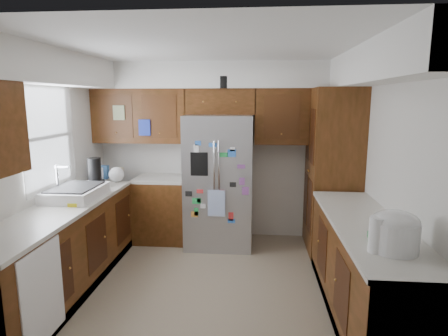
{
  "coord_description": "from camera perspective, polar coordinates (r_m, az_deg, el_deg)",
  "views": [
    {
      "loc": [
        0.49,
        -3.78,
        2.0
      ],
      "look_at": [
        0.14,
        0.35,
        1.24
      ],
      "focal_mm": 30.0,
      "sensor_mm": 36.0,
      "label": 1
    }
  ],
  "objects": [
    {
      "name": "room_shell",
      "position": [
        4.19,
        -3.31,
        7.91
      ],
      "size": [
        3.64,
        3.24,
        2.52
      ],
      "color": "silver",
      "rests_on": "ground"
    },
    {
      "name": "left_counter_run",
      "position": [
        4.52,
        -20.0,
        -10.64
      ],
      "size": [
        1.36,
        3.2,
        0.92
      ],
      "color": "#3A240B",
      "rests_on": "ground"
    },
    {
      "name": "bridge_cabinet",
      "position": [
        5.24,
        -0.48,
        10.08
      ],
      "size": [
        0.96,
        0.34,
        0.35
      ],
      "primitive_type": "cube",
      "color": "#3A240B",
      "rests_on": "fridge"
    },
    {
      "name": "rice_cooker",
      "position": [
        2.99,
        24.6,
        -8.61
      ],
      "size": [
        0.35,
        0.34,
        0.3
      ],
      "color": "white",
      "rests_on": "right_counter_run"
    },
    {
      "name": "paper_towel",
      "position": [
        2.92,
        22.29,
        -9.39
      ],
      "size": [
        0.12,
        0.12,
        0.26
      ],
      "primitive_type": "cylinder",
      "color": "white",
      "rests_on": "right_counter_run"
    },
    {
      "name": "sink_assembly",
      "position": [
        4.48,
        -21.68,
        -3.46
      ],
      "size": [
        0.52,
        0.7,
        0.37
      ],
      "color": "white",
      "rests_on": "left_counter_run"
    },
    {
      "name": "right_counter_run",
      "position": [
        3.8,
        20.52,
        -14.88
      ],
      "size": [
        0.63,
        2.25,
        0.92
      ],
      "color": "#3A240B",
      "rests_on": "ground"
    },
    {
      "name": "pantry",
      "position": [
        5.12,
        16.19,
        -0.47
      ],
      "size": [
        0.6,
        0.9,
        2.15
      ],
      "primitive_type": "cube",
      "color": "#3A240B",
      "rests_on": "ground"
    },
    {
      "name": "floor",
      "position": [
        4.31,
        -2.31,
        -17.32
      ],
      "size": [
        3.6,
        3.6,
        0.0
      ],
      "primitive_type": "plane",
      "color": "gray",
      "rests_on": "ground"
    },
    {
      "name": "fridge",
      "position": [
        5.13,
        -0.7,
        -2.02
      ],
      "size": [
        0.9,
        0.79,
        1.8
      ],
      "color": "#A3A3A8",
      "rests_on": "ground"
    },
    {
      "name": "fridge_top_items",
      "position": [
        5.19,
        -1.16,
        13.39
      ],
      "size": [
        0.48,
        0.32,
        0.28
      ],
      "color": "blue",
      "rests_on": "bridge_cabinet"
    },
    {
      "name": "left_counter_clutter",
      "position": [
        5.1,
        -17.82,
        -0.89
      ],
      "size": [
        0.43,
        0.83,
        0.38
      ],
      "color": "black",
      "rests_on": "left_counter_run"
    }
  ]
}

